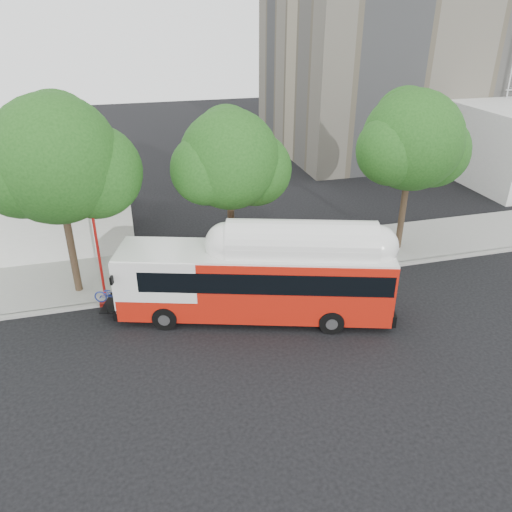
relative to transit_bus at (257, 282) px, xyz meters
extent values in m
plane|color=black|center=(0.92, -1.13, -1.80)|extent=(120.00, 120.00, 0.00)
cube|color=gray|center=(0.92, 5.37, -1.73)|extent=(60.00, 5.00, 0.15)
cube|color=gray|center=(0.92, 2.77, -1.73)|extent=(60.00, 0.30, 0.15)
cube|color=maroon|center=(-2.08, 2.77, -1.72)|extent=(10.00, 0.32, 0.16)
cylinder|color=#2D2116|center=(-8.08, 4.37, 1.24)|extent=(0.36, 0.36, 6.08)
sphere|color=#1B4915|center=(-8.08, 4.37, 5.04)|extent=(5.80, 5.80, 5.80)
sphere|color=#1B4915|center=(-6.49, 4.57, 4.28)|extent=(4.35, 4.35, 4.35)
cylinder|color=#2D2116|center=(-0.08, 4.87, 0.92)|extent=(0.36, 0.36, 5.44)
sphere|color=#1B4915|center=(-0.08, 4.87, 4.32)|extent=(5.00, 5.00, 5.00)
sphere|color=#1B4915|center=(1.29, 5.07, 3.64)|extent=(3.75, 3.75, 3.75)
cylinder|color=#2D2116|center=(9.92, 4.67, 1.08)|extent=(0.36, 0.36, 5.76)
sphere|color=#1B4915|center=(9.92, 4.67, 4.68)|extent=(5.40, 5.40, 5.40)
sphere|color=#1B4915|center=(11.40, 4.87, 3.96)|extent=(4.05, 4.05, 4.05)
cube|color=red|center=(-0.09, 0.03, 0.01)|extent=(12.32, 6.13, 2.92)
cube|color=black|center=(0.39, -0.12, 0.62)|extent=(11.18, 5.83, 0.96)
cube|color=white|center=(-0.09, 0.03, 1.51)|extent=(12.29, 6.06, 0.10)
cube|color=white|center=(1.83, -0.58, 1.78)|extent=(6.76, 3.86, 0.55)
cube|color=black|center=(-6.38, 2.01, -1.30)|extent=(1.31, 1.97, 0.06)
imported|color=navy|center=(-6.38, 2.01, -0.81)|extent=(1.09, 1.83, 0.91)
cylinder|color=#B51613|center=(-6.82, 3.50, 0.41)|extent=(0.13, 0.13, 4.43)
cube|color=black|center=(-6.82, 3.50, 2.74)|extent=(0.06, 0.44, 0.28)
camera|label=1|loc=(-5.08, -18.84, 11.18)|focal=35.00mm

